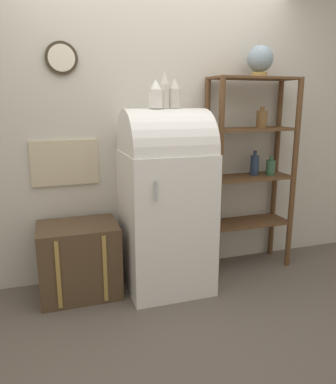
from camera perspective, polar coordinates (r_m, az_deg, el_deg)
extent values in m
plane|color=#60564C|center=(3.17, 0.85, -15.47)|extent=(12.00, 12.00, 0.00)
cube|color=beige|center=(3.33, -2.34, 10.30)|extent=(7.00, 0.05, 2.70)
cylinder|color=#382D1E|center=(3.18, -15.94, 19.03)|extent=(0.25, 0.03, 0.25)
cylinder|color=beige|center=(3.16, -15.92, 19.06)|extent=(0.20, 0.01, 0.20)
cube|color=#C6B793|center=(3.20, -15.43, 4.31)|extent=(0.54, 0.02, 0.37)
cube|color=white|center=(3.13, -0.38, -4.37)|extent=(0.68, 0.67, 1.15)
cylinder|color=white|center=(3.00, -0.40, 6.50)|extent=(0.66, 0.64, 0.64)
cylinder|color=#B7B7BC|center=(2.65, -1.87, 0.14)|extent=(0.02, 0.02, 0.15)
cube|color=brown|center=(3.16, -13.38, -10.00)|extent=(0.63, 0.46, 0.59)
cube|color=#AD8942|center=(2.94, -16.37, -12.08)|extent=(0.03, 0.01, 0.53)
cube|color=#AD8942|center=(2.96, -9.57, -11.49)|extent=(0.03, 0.01, 0.53)
cylinder|color=brown|center=(3.23, 7.85, 1.55)|extent=(0.05, 0.05, 1.75)
cylinder|color=brown|center=(3.62, 18.61, 2.26)|extent=(0.05, 0.05, 1.75)
cylinder|color=brown|center=(3.49, 5.78, 2.51)|extent=(0.05, 0.05, 1.75)
cylinder|color=brown|center=(3.85, 16.05, 3.09)|extent=(0.05, 0.05, 1.75)
cube|color=brown|center=(3.64, 11.96, -4.52)|extent=(0.78, 0.32, 0.02)
cube|color=brown|center=(3.53, 12.30, 2.24)|extent=(0.78, 0.32, 0.02)
cube|color=brown|center=(3.47, 12.67, 9.32)|extent=(0.78, 0.32, 0.02)
cube|color=brown|center=(3.47, 13.06, 16.53)|extent=(0.78, 0.32, 0.02)
cylinder|color=#335B3D|center=(3.62, 15.36, 3.63)|extent=(0.08, 0.08, 0.14)
cylinder|color=#335B3D|center=(3.61, 15.44, 5.00)|extent=(0.03, 0.03, 0.03)
cylinder|color=#23334C|center=(3.57, 13.04, 3.98)|extent=(0.08, 0.08, 0.18)
cylinder|color=#23334C|center=(3.55, 13.14, 5.80)|extent=(0.03, 0.03, 0.05)
cylinder|color=brown|center=(3.49, 14.11, 10.68)|extent=(0.10, 0.10, 0.15)
cylinder|color=brown|center=(3.49, 14.20, 12.25)|extent=(0.04, 0.04, 0.04)
cylinder|color=#AD8942|center=(3.48, 13.73, 16.98)|extent=(0.13, 0.13, 0.04)
sphere|color=#7F939E|center=(3.49, 13.86, 19.13)|extent=(0.22, 0.22, 0.22)
cylinder|color=white|center=(2.94, -1.89, 13.97)|extent=(0.11, 0.11, 0.14)
cone|color=white|center=(2.94, -1.91, 16.07)|extent=(0.09, 0.09, 0.08)
cylinder|color=beige|center=(2.99, -0.56, 14.36)|extent=(0.08, 0.08, 0.18)
cone|color=beige|center=(2.99, -0.57, 17.03)|extent=(0.06, 0.06, 0.10)
cylinder|color=beige|center=(3.01, 1.03, 14.04)|extent=(0.09, 0.09, 0.15)
cone|color=beige|center=(3.01, 1.04, 16.19)|extent=(0.07, 0.07, 0.08)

